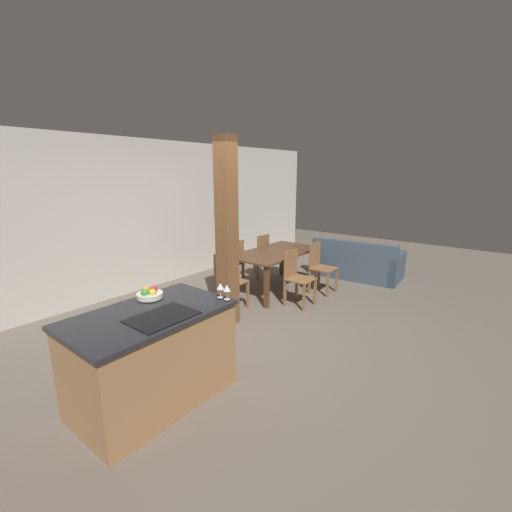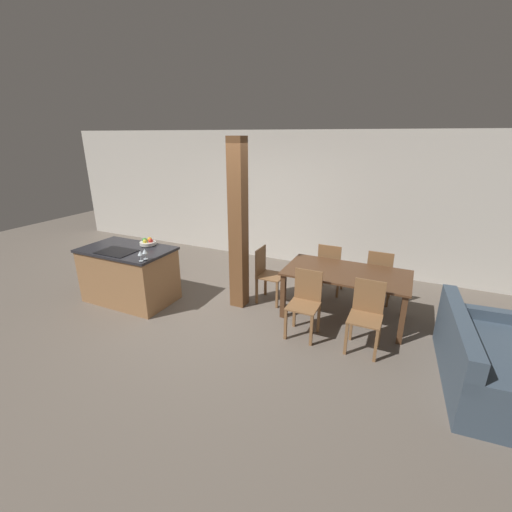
% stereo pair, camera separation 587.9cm
% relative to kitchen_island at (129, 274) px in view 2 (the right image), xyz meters
% --- Properties ---
extents(ground_plane, '(16.00, 16.00, 0.00)m').
position_rel_kitchen_island_xyz_m(ground_plane, '(1.49, 0.22, -0.45)').
color(ground_plane, '#665B51').
extents(wall_back, '(11.20, 0.08, 2.70)m').
position_rel_kitchen_island_xyz_m(wall_back, '(1.49, 2.91, 0.90)').
color(wall_back, beige).
rests_on(wall_back, ground_plane).
extents(kitchen_island, '(1.45, 0.87, 0.91)m').
position_rel_kitchen_island_xyz_m(kitchen_island, '(0.00, 0.00, 0.00)').
color(kitchen_island, '#9E7047').
rests_on(kitchen_island, ground_plane).
extents(fruit_bowl, '(0.26, 0.26, 0.11)m').
position_rel_kitchen_island_xyz_m(fruit_bowl, '(0.20, 0.28, 0.50)').
color(fruit_bowl, silver).
rests_on(fruit_bowl, kitchen_island).
extents(wine_glass_near, '(0.07, 0.07, 0.15)m').
position_rel_kitchen_island_xyz_m(wine_glass_near, '(0.65, -0.36, 0.57)').
color(wine_glass_near, silver).
rests_on(wine_glass_near, kitchen_island).
extents(wine_glass_middle, '(0.07, 0.07, 0.15)m').
position_rel_kitchen_island_xyz_m(wine_glass_middle, '(0.65, -0.27, 0.57)').
color(wine_glass_middle, silver).
rests_on(wine_glass_middle, kitchen_island).
extents(dining_table, '(1.77, 0.95, 0.72)m').
position_rel_kitchen_island_xyz_m(dining_table, '(3.31, 0.93, 0.18)').
color(dining_table, '#51331E').
rests_on(dining_table, ground_plane).
extents(dining_chair_near_left, '(0.40, 0.40, 0.90)m').
position_rel_kitchen_island_xyz_m(dining_chair_near_left, '(2.91, 0.23, 0.03)').
color(dining_chair_near_left, brown).
rests_on(dining_chair_near_left, ground_plane).
extents(dining_chair_near_right, '(0.40, 0.40, 0.90)m').
position_rel_kitchen_island_xyz_m(dining_chair_near_right, '(3.71, 0.23, 0.03)').
color(dining_chair_near_right, brown).
rests_on(dining_chair_near_right, ground_plane).
extents(dining_chair_far_left, '(0.40, 0.40, 0.90)m').
position_rel_kitchen_island_xyz_m(dining_chair_far_left, '(2.91, 1.64, 0.03)').
color(dining_chair_far_left, brown).
rests_on(dining_chair_far_left, ground_plane).
extents(dining_chair_far_right, '(0.40, 0.40, 0.90)m').
position_rel_kitchen_island_xyz_m(dining_chair_far_right, '(3.71, 1.64, 0.03)').
color(dining_chair_far_right, brown).
rests_on(dining_chair_far_right, ground_plane).
extents(dining_chair_head_end, '(0.40, 0.40, 0.90)m').
position_rel_kitchen_island_xyz_m(dining_chair_head_end, '(2.05, 0.93, 0.03)').
color(dining_chair_head_end, brown).
rests_on(dining_chair_head_end, ground_plane).
extents(couch, '(1.05, 1.76, 0.79)m').
position_rel_kitchen_island_xyz_m(couch, '(5.03, 0.06, -0.18)').
color(couch, '#3D4C5B').
rests_on(couch, ground_plane).
extents(timber_post, '(0.23, 0.23, 2.59)m').
position_rel_kitchen_island_xyz_m(timber_post, '(1.70, 0.62, 0.85)').
color(timber_post, brown).
rests_on(timber_post, ground_plane).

